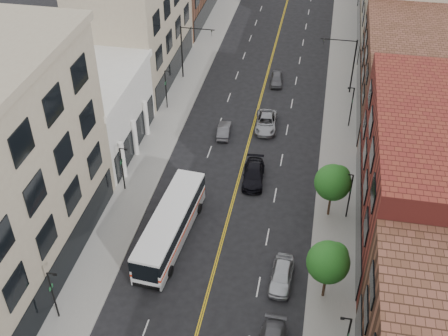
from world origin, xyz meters
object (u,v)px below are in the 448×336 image
Objects in this scene: car_parked_far at (282,275)px; car_lane_a at (254,174)px; city_bus at (170,224)px; car_lane_b at (266,122)px; car_lane_behind at (224,130)px; car_lane_c at (277,79)px.

car_parked_far is 0.88× the size of car_lane_a.
city_bus is 20.84m from car_lane_b.
car_lane_behind is 8.89m from car_lane_a.
car_lane_behind is 13.88m from car_lane_c.
car_lane_a is at bearing 110.23° from car_parked_far.
car_lane_a is (6.06, 9.89, -1.10)m from city_bus.
car_lane_c is at bearing 83.24° from city_bus.
car_parked_far is 34.07m from car_lane_c.
city_bus is 3.27× the size of car_lane_behind.
car_lane_c reaches higher than car_lane_behind.
car_parked_far is at bearing -75.68° from car_lane_a.
car_lane_a is 10.01m from car_lane_b.
city_bus is 17.64m from car_lane_behind.
car_lane_behind is at bearing 115.13° from car_parked_far.
car_lane_a reaches higher than car_lane_behind.
car_parked_far is at bearing 108.05° from car_lane_behind.
car_parked_far is 13.73m from car_lane_a.
car_lane_b is at bearing -94.55° from car_lane_c.
car_lane_a is at bearing -94.55° from car_lane_c.
car_lane_behind is at bearing 116.80° from car_lane_a.
car_lane_behind is (-8.84, 20.68, -0.15)m from car_parked_far.
car_lane_behind is at bearing -155.89° from car_lane_b.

